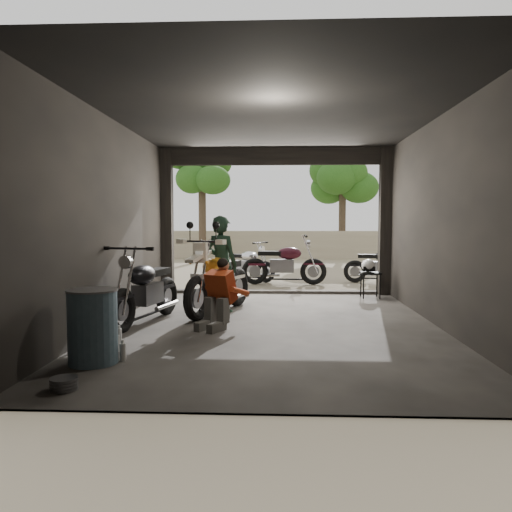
# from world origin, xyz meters

# --- Properties ---
(ground) EXTENTS (80.00, 80.00, 0.00)m
(ground) POSITION_xyz_m (0.00, 0.00, 0.00)
(ground) COLOR #7A6D56
(ground) RESTS_ON ground
(garage) EXTENTS (7.00, 7.13, 3.20)m
(garage) POSITION_xyz_m (0.00, 0.55, 1.28)
(garage) COLOR #2D2B28
(garage) RESTS_ON ground
(boundary_wall) EXTENTS (18.00, 0.30, 1.20)m
(boundary_wall) POSITION_xyz_m (0.00, 14.00, 0.60)
(boundary_wall) COLOR gray
(boundary_wall) RESTS_ON ground
(tree_left) EXTENTS (2.20, 2.20, 5.60)m
(tree_left) POSITION_xyz_m (-3.00, 12.50, 3.99)
(tree_left) COLOR #382B1E
(tree_left) RESTS_ON ground
(tree_right) EXTENTS (2.20, 2.20, 5.00)m
(tree_right) POSITION_xyz_m (2.80, 14.00, 3.56)
(tree_right) COLOR #382B1E
(tree_right) RESTS_ON ground
(main_bike) EXTENTS (1.49, 2.16, 1.33)m
(main_bike) POSITION_xyz_m (-0.96, 1.09, 0.67)
(main_bike) COLOR beige
(main_bike) RESTS_ON ground
(left_bike) EXTENTS (1.15, 1.96, 1.24)m
(left_bike) POSITION_xyz_m (-2.00, 0.16, 0.62)
(left_bike) COLOR black
(left_bike) RESTS_ON ground
(outside_bike_a) EXTENTS (1.69, 1.37, 1.07)m
(outside_bike_a) POSITION_xyz_m (-0.80, 5.84, 0.54)
(outside_bike_a) COLOR black
(outside_bike_a) RESTS_ON ground
(outside_bike_b) EXTENTS (1.88, 0.79, 1.27)m
(outside_bike_b) POSITION_xyz_m (0.22, 5.13, 0.63)
(outside_bike_b) COLOR #3C0E1A
(outside_bike_b) RESTS_ON ground
(outside_bike_c) EXTENTS (1.74, 0.94, 1.12)m
(outside_bike_c) POSITION_xyz_m (2.74, 5.52, 0.56)
(outside_bike_c) COLOR black
(outside_bike_c) RESTS_ON ground
(rider) EXTENTS (0.75, 0.67, 1.71)m
(rider) POSITION_xyz_m (-0.93, 1.20, 0.86)
(rider) COLOR black
(rider) RESTS_ON ground
(mechanic) EXTENTS (0.79, 0.87, 1.03)m
(mechanic) POSITION_xyz_m (-0.83, -0.24, 0.51)
(mechanic) COLOR #B94018
(mechanic) RESTS_ON ground
(stool) EXTENTS (0.40, 0.40, 0.56)m
(stool) POSITION_xyz_m (2.00, 2.90, 0.48)
(stool) COLOR black
(stool) RESTS_ON ground
(helmet) EXTENTS (0.34, 0.35, 0.27)m
(helmet) POSITION_xyz_m (1.96, 2.95, 0.69)
(helmet) COLOR silver
(helmet) RESTS_ON stool
(oil_drum) EXTENTS (0.72, 0.72, 0.85)m
(oil_drum) POSITION_xyz_m (-2.00, -2.11, 0.42)
(oil_drum) COLOR #405C6D
(oil_drum) RESTS_ON ground
(sign_post) EXTENTS (0.80, 0.08, 2.39)m
(sign_post) POSITION_xyz_m (3.80, 4.51, 1.61)
(sign_post) COLOR black
(sign_post) RESTS_ON ground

